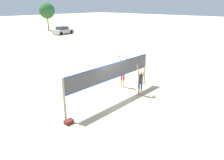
% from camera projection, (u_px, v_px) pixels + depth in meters
% --- Properties ---
extents(ground_plane, '(200.00, 200.00, 0.00)m').
position_uv_depth(ground_plane, '(112.00, 99.00, 13.78)').
color(ground_plane, beige).
extents(volleyball_net, '(7.25, 0.11, 2.31)m').
position_uv_depth(volleyball_net, '(112.00, 74.00, 13.23)').
color(volleyball_net, gray).
rests_on(volleyball_net, ground_plane).
extents(player_spiker, '(0.28, 0.69, 2.03)m').
position_uv_depth(player_spiker, '(141.00, 80.00, 13.96)').
color(player_spiker, tan).
rests_on(player_spiker, ground_plane).
extents(player_blocker, '(0.28, 0.73, 2.29)m').
position_uv_depth(player_blocker, '(123.00, 71.00, 15.34)').
color(player_blocker, beige).
rests_on(player_blocker, ground_plane).
extents(volleyball, '(0.23, 0.23, 0.23)m').
position_uv_depth(volleyball, '(154.00, 95.00, 14.03)').
color(volleyball, white).
rests_on(volleyball, ground_plane).
extents(gear_bag, '(0.43, 0.31, 0.20)m').
position_uv_depth(gear_bag, '(69.00, 122.00, 10.92)').
color(gear_bag, maroon).
rests_on(gear_bag, ground_plane).
extents(parked_car_near, '(4.56, 2.30, 1.45)m').
position_uv_depth(parked_car_near, '(63.00, 31.00, 42.64)').
color(parked_car_near, '#B7B7BC').
rests_on(parked_car_near, ground_plane).
extents(tree_left_cluster, '(3.43, 3.43, 5.90)m').
position_uv_depth(tree_left_cluster, '(47.00, 11.00, 47.78)').
color(tree_left_cluster, brown).
rests_on(tree_left_cluster, ground_plane).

